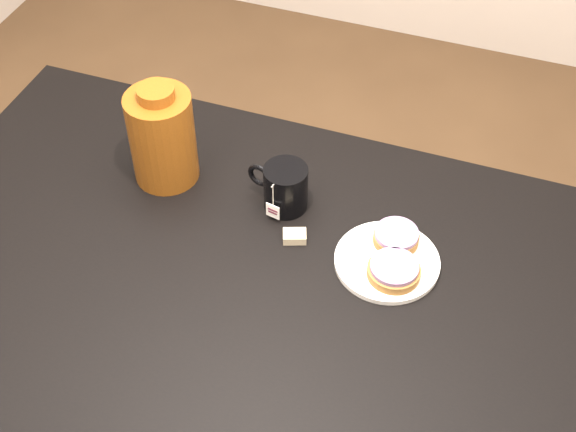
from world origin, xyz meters
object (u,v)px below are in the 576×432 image
at_px(plate, 387,261).
at_px(mug, 285,187).
at_px(bagel_package, 162,136).
at_px(bagel_front, 394,270).
at_px(bagel_back, 396,237).
at_px(table, 246,302).
at_px(teabag_pouch, 295,236).

height_order(plate, mug, mug).
relative_size(mug, bagel_package, 0.62).
distance_m(bagel_front, mug, 0.28).
bearing_deg(bagel_back, mug, 172.64).
distance_m(table, plate, 0.28).
bearing_deg(bagel_front, plate, 122.31).
bearing_deg(bagel_front, bagel_back, 101.50).
bearing_deg(bagel_package, bagel_front, -12.43).
relative_size(table, bagel_front, 12.34).
bearing_deg(teabag_pouch, table, -116.82).
bearing_deg(plate, mug, 160.98).
distance_m(bagel_front, teabag_pouch, 0.21).
distance_m(mug, bagel_package, 0.27).
xyz_separation_m(bagel_back, mug, (-0.24, 0.03, 0.03)).
distance_m(bagel_back, mug, 0.24).
bearing_deg(table, bagel_package, 141.82).
height_order(table, teabag_pouch, teabag_pouch).
bearing_deg(teabag_pouch, plate, 0.38).
bearing_deg(plate, table, -154.31).
xyz_separation_m(mug, teabag_pouch, (0.05, -0.08, -0.04)).
height_order(bagel_back, mug, mug).
bearing_deg(table, bagel_back, 34.16).
xyz_separation_m(table, bagel_back, (0.25, 0.17, 0.11)).
relative_size(bagel_front, mug, 0.82).
height_order(mug, bagel_package, bagel_package).
bearing_deg(table, bagel_front, 18.06).
height_order(bagel_front, teabag_pouch, bagel_front).
relative_size(plate, bagel_back, 2.00).
bearing_deg(bagel_front, bagel_package, 167.57).
bearing_deg(bagel_back, bagel_package, 176.28).
relative_size(bagel_back, mug, 0.72).
relative_size(bagel_front, teabag_pouch, 2.52).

